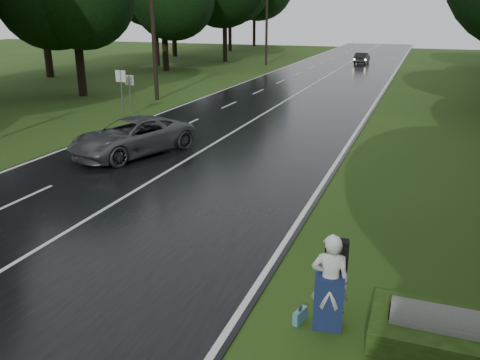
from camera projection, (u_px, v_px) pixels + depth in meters
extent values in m
plane|color=#294614|center=(58.00, 238.00, 13.24)|extent=(160.00, 160.00, 0.00)
cube|color=black|center=(273.00, 108.00, 30.96)|extent=(12.00, 140.00, 0.04)
cube|color=silver|center=(273.00, 108.00, 30.95)|extent=(0.12, 140.00, 0.01)
imported|color=#45474A|center=(132.00, 137.00, 20.70)|extent=(4.26, 5.99, 1.52)
imported|color=black|center=(362.00, 58.00, 57.37)|extent=(1.45, 3.84, 1.25)
imported|color=silver|center=(330.00, 282.00, 9.20)|extent=(0.78, 0.57, 1.96)
cube|color=#18244F|center=(329.00, 302.00, 9.34)|extent=(0.60, 0.45, 1.10)
cube|color=black|center=(336.00, 255.00, 9.30)|extent=(0.47, 0.30, 0.63)
cube|color=teal|center=(300.00, 316.00, 9.62)|extent=(0.22, 0.40, 0.27)
cylinder|color=slate|center=(431.00, 342.00, 9.08)|extent=(1.53, 0.76, 0.76)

